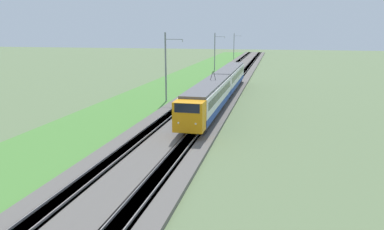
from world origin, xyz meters
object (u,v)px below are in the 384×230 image
(passenger_train, at_px, (221,85))
(catenary_mast_distant, at_px, (234,46))
(catenary_mast_far, at_px, (215,52))
(catenary_mast_mid, at_px, (166,67))

(passenger_train, bearing_deg, catenary_mast_distant, -174.83)
(passenger_train, height_order, catenary_mast_distant, catenary_mast_distant)
(catenary_mast_far, height_order, catenary_mast_distant, catenary_mast_far)
(passenger_train, relative_size, catenary_mast_far, 4.37)
(catenary_mast_mid, height_order, catenary_mast_far, catenary_mast_mid)
(passenger_train, distance_m, catenary_mast_distant, 81.88)
(catenary_mast_distant, bearing_deg, catenary_mast_far, 180.00)
(passenger_train, height_order, catenary_mast_mid, catenary_mast_mid)
(passenger_train, distance_m, catenary_mast_mid, 7.99)
(catenary_mast_distant, bearing_deg, passenger_train, -174.83)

